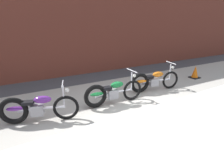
{
  "coord_description": "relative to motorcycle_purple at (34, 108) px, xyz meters",
  "views": [
    {
      "loc": [
        -3.22,
        -3.83,
        2.62
      ],
      "look_at": [
        -0.53,
        1.01,
        0.75
      ],
      "focal_mm": 31.9,
      "sensor_mm": 36.0,
      "label": 1
    }
  ],
  "objects": [
    {
      "name": "traffic_cone",
      "position": [
        6.96,
        0.69,
        -0.15
      ],
      "size": [
        0.4,
        0.4,
        0.55
      ],
      "color": "orange",
      "rests_on": "ground"
    },
    {
      "name": "sidewalk_slab",
      "position": [
        2.72,
        0.55,
        -0.4
      ],
      "size": [
        36.0,
        3.5,
        0.01
      ],
      "primitive_type": "cube",
      "color": "#B2ADA3",
      "rests_on": "ground"
    },
    {
      "name": "motorcycle_purple",
      "position": [
        0.0,
        0.0,
        0.0
      ],
      "size": [
        1.94,
        0.85,
        1.03
      ],
      "rotation": [
        0.0,
        0.0,
        -0.32
      ],
      "color": "black",
      "rests_on": "ground"
    },
    {
      "name": "ground_plane",
      "position": [
        2.72,
        -1.2,
        -0.4
      ],
      "size": [
        80.0,
        80.0,
        0.0
      ],
      "primitive_type": "plane",
      "color": "#47474C"
    },
    {
      "name": "motorcycle_orange",
      "position": [
        4.17,
        0.34,
        0.0
      ],
      "size": [
        2.0,
        0.65,
        1.03
      ],
      "rotation": [
        0.0,
        0.0,
        -0.15
      ],
      "color": "black",
      "rests_on": "ground"
    },
    {
      "name": "brick_building_wall",
      "position": [
        2.72,
        4.0,
        1.89
      ],
      "size": [
        36.0,
        0.5,
        4.57
      ],
      "primitive_type": "cube",
      "color": "brown",
      "rests_on": "ground"
    },
    {
      "name": "motorcycle_green",
      "position": [
        2.25,
        0.03,
        0.0
      ],
      "size": [
        2.01,
        0.58,
        1.03
      ],
      "rotation": [
        0.0,
        0.0,
        -0.04
      ],
      "color": "black",
      "rests_on": "ground"
    }
  ]
}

